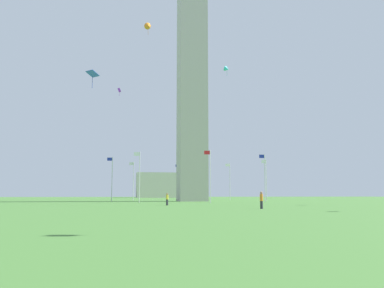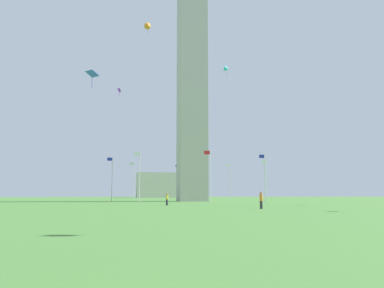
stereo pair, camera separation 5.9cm
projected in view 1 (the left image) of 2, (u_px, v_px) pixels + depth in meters
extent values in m
plane|color=#3D6B2D|center=(192.00, 201.00, 83.63)|extent=(260.00, 260.00, 0.00)
cube|color=#B7B2A8|center=(192.00, 92.00, 86.51)|extent=(5.83, 5.83, 46.62)
cylinder|color=silver|center=(112.00, 179.00, 81.10)|extent=(0.14, 0.14, 9.01)
cube|color=#1E2D99|center=(110.00, 159.00, 81.49)|extent=(1.00, 0.03, 0.64)
cylinder|color=silver|center=(139.00, 177.00, 70.61)|extent=(0.14, 0.14, 9.01)
cube|color=white|center=(137.00, 154.00, 71.01)|extent=(1.00, 0.03, 0.64)
cylinder|color=silver|center=(210.00, 176.00, 68.08)|extent=(0.14, 0.14, 9.01)
cube|color=red|center=(207.00, 153.00, 68.48)|extent=(1.00, 0.03, 0.64)
cylinder|color=silver|center=(265.00, 178.00, 74.98)|extent=(0.14, 0.14, 9.01)
cube|color=#1E2D99|center=(262.00, 156.00, 75.38)|extent=(1.00, 0.03, 0.64)
cylinder|color=silver|center=(266.00, 180.00, 87.27)|extent=(0.14, 0.14, 9.01)
cube|color=white|center=(264.00, 162.00, 87.67)|extent=(1.00, 0.03, 0.64)
cylinder|color=silver|center=(230.00, 182.00, 97.75)|extent=(0.14, 0.14, 9.01)
cube|color=white|center=(228.00, 165.00, 98.15)|extent=(1.00, 0.03, 0.64)
cylinder|color=silver|center=(180.00, 182.00, 100.29)|extent=(0.14, 0.14, 9.01)
cube|color=#1E2D99|center=(177.00, 166.00, 100.69)|extent=(1.00, 0.03, 0.64)
cylinder|color=silver|center=(133.00, 181.00, 93.39)|extent=(0.14, 0.14, 9.01)
cube|color=white|center=(131.00, 164.00, 93.79)|extent=(1.00, 0.03, 0.64)
cylinder|color=#2D2D38|center=(262.00, 205.00, 41.18)|extent=(0.29, 0.29, 0.80)
cylinder|color=orange|center=(261.00, 197.00, 41.27)|extent=(0.32, 0.32, 0.73)
sphere|color=#936B4C|center=(261.00, 193.00, 41.33)|extent=(0.24, 0.24, 0.24)
cylinder|color=#2D2D38|center=(167.00, 202.00, 53.59)|extent=(0.29, 0.29, 0.80)
cylinder|color=yellow|center=(167.00, 197.00, 53.67)|extent=(0.32, 0.32, 0.61)
sphere|color=#936B4C|center=(167.00, 194.00, 53.72)|extent=(0.24, 0.24, 0.24)
cone|color=orange|center=(148.00, 26.00, 73.81)|extent=(1.49, 1.72, 1.58)
cylinder|color=#A75C15|center=(148.00, 31.00, 73.69)|extent=(0.04, 0.04, 1.48)
cone|color=#33C6D1|center=(227.00, 69.00, 77.56)|extent=(1.53, 1.54, 1.25)
cylinder|color=teal|center=(227.00, 73.00, 77.46)|extent=(0.04, 0.04, 1.16)
cube|color=blue|center=(93.00, 74.00, 38.75)|extent=(1.42, 1.42, 0.40)
cylinder|color=#233C9D|center=(92.00, 82.00, 38.65)|extent=(0.04, 0.04, 1.24)
cube|color=purple|center=(119.00, 90.00, 80.13)|extent=(0.76, 0.53, 0.89)
cylinder|color=#67278E|center=(119.00, 94.00, 80.05)|extent=(0.04, 0.04, 1.04)
cube|color=beige|center=(171.00, 185.00, 165.65)|extent=(28.39, 10.47, 10.11)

